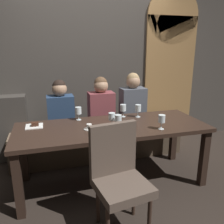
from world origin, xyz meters
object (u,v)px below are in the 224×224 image
object	(u,v)px
wine_glass_near_left	(138,108)
wine_glass_far_right	(118,119)
dining_table	(112,133)
wine_glass_far_left	(112,117)
diner_bearded	(101,105)
wine_glass_end_right	(78,111)
chair_near_side	(118,172)
wine_glass_end_left	(162,119)
diner_redhead	(61,108)
dessert_plate	(35,125)
diner_far_end	(133,102)
banquette_bench	(99,143)
espresso_cup	(89,127)
wine_glass_near_right	(123,108)

from	to	relation	value
wine_glass_near_left	wine_glass_far_right	xyz separation A→B (m)	(-0.38, -0.37, 0.00)
dining_table	wine_glass_far_left	bearing A→B (deg)	-110.19
diner_bearded	wine_glass_end_right	world-z (taller)	diner_bearded
chair_near_side	wine_glass_end_left	xyz separation A→B (m)	(0.64, 0.46, 0.29)
diner_redhead	wine_glass_end_left	world-z (taller)	diner_redhead
dining_table	dessert_plate	xyz separation A→B (m)	(-0.86, 0.21, 0.10)
diner_far_end	wine_glass_far_left	bearing A→B (deg)	-126.30
diner_redhead	wine_glass_far_left	bearing A→B (deg)	-55.91
wine_glass_end_right	banquette_bench	bearing A→B (deg)	47.91
diner_bearded	dessert_plate	world-z (taller)	diner_bearded
wine_glass_end_right	wine_glass_far_right	bearing A→B (deg)	-50.62
diner_redhead	espresso_cup	xyz separation A→B (m)	(0.25, -0.79, -0.03)
wine_glass_far_left	wine_glass_near_left	size ratio (longest dim) A/B	1.00
dining_table	espresso_cup	world-z (taller)	espresso_cup
wine_glass_near_right	wine_glass_end_left	xyz separation A→B (m)	(0.26, -0.56, -0.00)
diner_redhead	diner_bearded	bearing A→B (deg)	-3.97
chair_near_side	wine_glass_near_left	xyz separation A→B (m)	(0.56, 0.95, 0.30)
wine_glass_end_right	diner_redhead	bearing A→B (deg)	114.98
chair_near_side	wine_glass_near_left	bearing A→B (deg)	59.48
wine_glass_near_left	wine_glass_far_right	bearing A→B (deg)	-136.20
chair_near_side	diner_bearded	xyz separation A→B (m)	(0.18, 1.41, 0.25)
wine_glass_near_left	chair_near_side	bearing A→B (deg)	-120.52
chair_near_side	wine_glass_near_left	size ratio (longest dim) A/B	5.98
chair_near_side	wine_glass_far_right	xyz separation A→B (m)	(0.18, 0.59, 0.30)
chair_near_side	diner_far_end	bearing A→B (deg)	64.78
wine_glass_far_left	wine_glass_end_left	size ratio (longest dim) A/B	1.00
banquette_bench	chair_near_side	bearing A→B (deg)	-95.98
wine_glass_end_left	wine_glass_end_right	distance (m)	1.02
diner_bearded	wine_glass_near_right	bearing A→B (deg)	-63.23
chair_near_side	espresso_cup	size ratio (longest dim) A/B	8.17
chair_near_side	espresso_cup	bearing A→B (deg)	101.21
diner_redhead	wine_glass_end_right	distance (m)	0.45
wine_glass_far_left	wine_glass_end_left	bearing A→B (deg)	-24.52
diner_far_end	wine_glass_far_left	xyz separation A→B (m)	(-0.52, -0.71, 0.02)
wine_glass_near_left	espresso_cup	xyz separation A→B (m)	(-0.69, -0.29, -0.09)
wine_glass_near_left	dessert_plate	bearing A→B (deg)	-178.77
diner_bearded	espresso_cup	world-z (taller)	diner_bearded
wine_glass_far_left	banquette_bench	bearing A→B (deg)	88.94
diner_bearded	diner_far_end	distance (m)	0.47
wine_glass_far_left	diner_bearded	bearing A→B (deg)	86.23
wine_glass_end_left	wine_glass_end_right	bearing A→B (deg)	144.76
diner_bearded	dessert_plate	xyz separation A→B (m)	(-0.90, -0.48, -0.06)
diner_redhead	dessert_plate	size ratio (longest dim) A/B	3.92
chair_near_side	wine_glass_end_right	bearing A→B (deg)	100.49
diner_far_end	diner_bearded	bearing A→B (deg)	177.93
wine_glass_end_right	espresso_cup	bearing A→B (deg)	-80.76
wine_glass_end_right	wine_glass_far_right	xyz separation A→B (m)	(0.37, -0.45, 0.00)
dining_table	banquette_bench	world-z (taller)	dining_table
banquette_bench	diner_far_end	size ratio (longest dim) A/B	3.08
diner_redhead	espresso_cup	bearing A→B (deg)	-72.27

